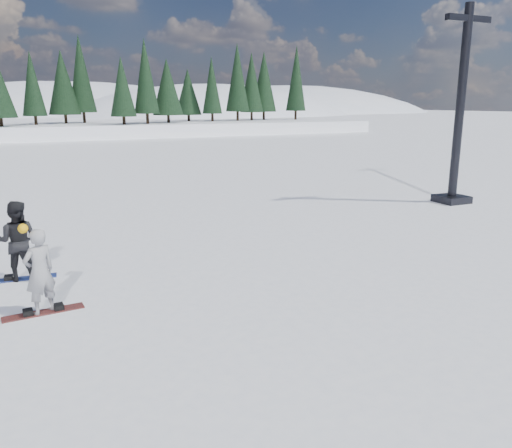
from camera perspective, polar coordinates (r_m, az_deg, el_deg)
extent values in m
plane|color=white|center=(10.41, -20.18, -9.84)|extent=(420.00, 420.00, 0.00)
cube|color=white|center=(64.78, -25.46, 7.95)|extent=(90.00, 14.00, 5.00)
ellipsoid|color=white|center=(211.43, -20.39, 7.80)|extent=(182.00, 140.00, 53.20)
ellipsoid|color=white|center=(224.59, 3.75, 9.11)|extent=(156.00, 120.00, 50.40)
ellipsoid|color=white|center=(171.53, -5.12, 8.16)|extent=(117.00, 90.00, 45.00)
cone|color=black|center=(64.64, -24.55, 13.61)|extent=(3.20, 3.20, 7.50)
cone|color=black|center=(64.84, -21.55, 13.87)|extent=(3.20, 3.20, 7.50)
cone|color=black|center=(65.22, -18.58, 14.10)|extent=(3.20, 3.20, 7.50)
cone|color=black|center=(65.75, -15.65, 14.29)|extent=(3.20, 3.20, 7.50)
cone|color=black|center=(66.45, -12.76, 14.44)|extent=(3.20, 3.20, 7.50)
cone|color=black|center=(67.30, -9.94, 14.56)|extent=(3.20, 3.20, 7.50)
cone|color=black|center=(68.30, -7.19, 14.64)|extent=(3.20, 3.20, 7.50)
cone|color=black|center=(69.45, -4.52, 14.68)|extent=(3.20, 3.20, 7.50)
cone|color=black|center=(70.73, -1.95, 14.70)|extent=(3.20, 3.20, 7.50)
cone|color=black|center=(72.14, 0.53, 14.68)|extent=(3.20, 3.20, 7.50)
cone|color=black|center=(73.67, 2.91, 14.65)|extent=(3.20, 3.20, 7.50)
cone|color=black|center=(75.31, 5.19, 14.59)|extent=(3.20, 3.20, 7.50)
cylinder|color=black|center=(21.78, 22.30, 12.28)|extent=(0.35, 0.35, 7.69)
cube|color=black|center=(22.00, 23.12, 20.79)|extent=(2.12, 0.32, 0.24)
cube|color=black|center=(22.12, 21.44, 2.68)|extent=(1.19, 1.19, 0.29)
imported|color=#A8A8AD|center=(10.47, -23.52, -5.04)|extent=(0.74, 0.65, 1.71)
sphere|color=#EEA90C|center=(10.11, -25.10, -0.47)|extent=(0.18, 0.18, 0.18)
imported|color=black|center=(12.67, -25.58, -1.75)|extent=(1.08, 0.95, 1.86)
cube|color=maroon|center=(10.75, -23.09, -9.28)|extent=(1.52, 0.38, 0.03)
cube|color=#1B3496|center=(12.92, -25.16, -5.67)|extent=(1.52, 0.41, 0.03)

